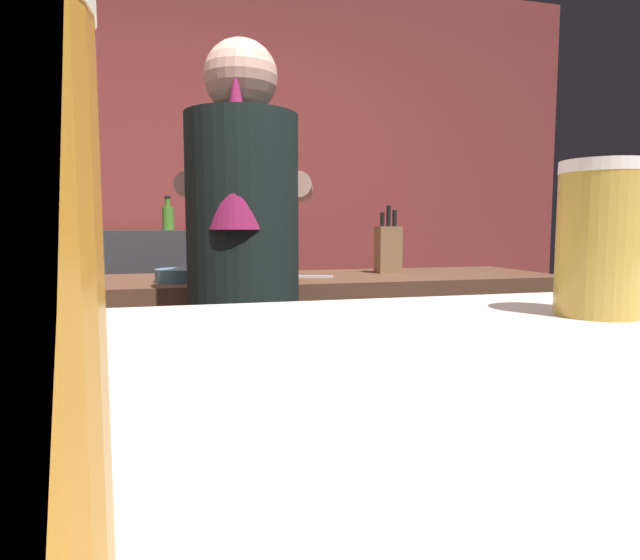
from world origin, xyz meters
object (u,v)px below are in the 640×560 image
Objects in this scene: pint_glass_far at (600,239)px; bottle_hot_sauce at (213,216)px; knife_block at (388,248)px; chefs_knife at (303,276)px; bottle_vinegar at (168,217)px; mixing_bowl at (179,275)px; bartender at (243,274)px.

bottle_hot_sauce reaches higher than pint_glass_far.
knife_block is 1.38× the size of bottle_hot_sauce.
chefs_knife is 1.33m from bottle_vinegar.
knife_block reaches higher than mixing_bowl.
chefs_knife is 1.23× the size of bottle_vinegar.
mixing_bowl is at bearing -87.75° from bottle_vinegar.
mixing_bowl is (-0.88, -0.17, -0.08)m from knife_block.
bottle_vinegar is at bearing 130.50° from knife_block.
knife_block is 2.04× the size of pint_glass_far.
bottle_hot_sauce reaches higher than mixing_bowl.
pint_glass_far is 0.68× the size of bottle_hot_sauce.
pint_glass_far is (0.37, -1.61, 0.16)m from mixing_bowl.
knife_block is 1.69× the size of mixing_bowl.
bartender reaches higher than knife_block.
bottle_vinegar is (-0.26, -0.01, -0.01)m from bottle_hot_sauce.
mixing_bowl is at bearing -155.55° from chefs_knife.
bartender is at bearing 98.14° from pint_glass_far.
bartender is 1.63m from bottle_hot_sauce.
knife_block reaches higher than chefs_knife.
chefs_knife is 1.27m from bottle_hot_sauce.
bottle_hot_sauce is 1.07× the size of bottle_vinegar.
bottle_hot_sauce reaches higher than knife_block.
pint_glass_far is at bearing -86.86° from bottle_hot_sauce.
bartender is 5.73× the size of knife_block.
bottle_hot_sauce is at bearing 121.30° from knife_block.
chefs_knife is (-0.41, -0.12, -0.10)m from knife_block.
pint_glass_far is 2.88m from bottle_vinegar.
pint_glass_far is at bearing -156.60° from bartender.
bartender is 8.48× the size of bottle_vinegar.
mixing_bowl reaches higher than chefs_knife.
mixing_bowl is 1.30m from bottle_hot_sauce.
knife_block is 0.89m from mixing_bowl.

